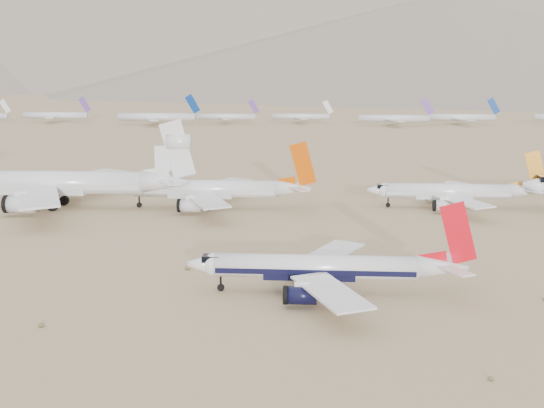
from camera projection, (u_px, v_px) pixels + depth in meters
The scene contains 7 objects.
ground at pixel (376, 300), 109.61m from camera, with size 7000.00×7000.00×0.00m, color #8E7352.
main_airliner at pixel (327, 268), 112.18m from camera, with size 40.40×39.46×14.26m.
row2_gold_tail at pixel (454, 192), 180.04m from camera, with size 39.65×38.78×14.12m.
row2_orange_tail at pixel (213, 190), 179.50m from camera, with size 45.56×44.57×16.25m.
row2_white_trijet at pixel (64, 182), 179.84m from camera, with size 60.52×59.14×21.44m.
distant_storage_row at pixel (426, 118), 433.94m from camera, with size 609.32×61.17×16.17m.
desert_scrub at pixel (447, 380), 81.00m from camera, with size 261.14×121.67×0.64m.
Camera 1 is at (-6.90, -106.20, 33.35)m, focal length 50.00 mm.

